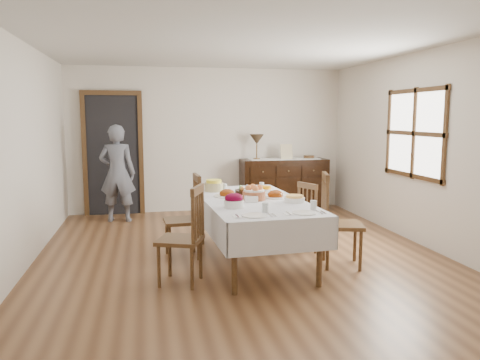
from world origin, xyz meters
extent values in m
plane|color=brown|center=(0.00, 0.00, 0.00)|extent=(6.00, 6.00, 0.00)
cube|color=silver|center=(0.00, 0.00, 2.60)|extent=(5.00, 6.00, 0.02)
cube|color=silver|center=(0.00, 3.00, 1.30)|extent=(5.00, 0.02, 2.60)
cube|color=silver|center=(0.00, -3.00, 1.30)|extent=(5.00, 0.02, 2.60)
cube|color=silver|center=(-2.50, 0.00, 1.30)|extent=(0.02, 6.00, 2.60)
cube|color=silver|center=(2.50, 0.00, 1.30)|extent=(0.02, 6.00, 2.60)
cube|color=white|center=(2.49, 0.30, 1.50)|extent=(0.02, 1.30, 1.10)
cube|color=#4C321A|center=(2.48, 0.30, 1.50)|extent=(0.03, 1.46, 1.26)
cube|color=black|center=(-1.70, 2.96, 1.05)|extent=(0.90, 0.06, 2.10)
cube|color=#4C321A|center=(-1.70, 2.94, 1.05)|extent=(1.04, 0.08, 2.18)
cube|color=silver|center=(0.08, -0.25, 0.74)|extent=(1.19, 2.23, 0.04)
cylinder|color=#4C321A|center=(-0.32, -1.21, 0.35)|extent=(0.06, 0.06, 0.70)
cylinder|color=#4C321A|center=(0.57, -1.17, 0.35)|extent=(0.06, 0.06, 0.70)
cylinder|color=#4C321A|center=(-0.41, 0.67, 0.35)|extent=(0.06, 0.06, 0.70)
cylinder|color=#4C321A|center=(0.48, 0.71, 0.35)|extent=(0.06, 0.06, 0.70)
cube|color=silver|center=(-0.47, -0.28, 0.59)|extent=(0.13, 2.22, 0.34)
cube|color=silver|center=(0.63, -0.22, 0.59)|extent=(0.13, 2.22, 0.34)
cube|color=silver|center=(0.13, -1.35, 0.59)|extent=(1.13, 0.07, 0.34)
cube|color=silver|center=(0.03, 0.85, 0.59)|extent=(1.13, 0.07, 0.34)
cube|color=#4C321A|center=(-0.81, -0.78, 0.46)|extent=(0.56, 0.56, 0.04)
cylinder|color=#4C321A|center=(-0.91, -0.55, 0.22)|extent=(0.04, 0.04, 0.44)
cylinder|color=#4C321A|center=(-1.04, -0.88, 0.22)|extent=(0.04, 0.04, 0.44)
cylinder|color=#4C321A|center=(-0.59, -0.68, 0.22)|extent=(0.04, 0.04, 0.44)
cylinder|color=#4C321A|center=(-0.71, -1.00, 0.22)|extent=(0.04, 0.04, 0.44)
cylinder|color=#4C321A|center=(-0.57, -0.68, 0.75)|extent=(0.04, 0.04, 0.57)
cylinder|color=#4C321A|center=(-0.70, -1.02, 0.75)|extent=(0.04, 0.04, 0.57)
cube|color=#4C321A|center=(-0.63, -0.85, 0.99)|extent=(0.19, 0.40, 0.08)
cylinder|color=#4C321A|center=(-0.60, -0.76, 0.73)|extent=(0.02, 0.02, 0.47)
cylinder|color=#4C321A|center=(-0.63, -0.85, 0.73)|extent=(0.02, 0.02, 0.47)
cylinder|color=#4C321A|center=(-0.67, -0.93, 0.73)|extent=(0.02, 0.02, 0.47)
cube|color=#4C321A|center=(-0.72, 0.13, 0.46)|extent=(0.45, 0.45, 0.04)
cylinder|color=#4C321A|center=(-0.91, 0.30, 0.22)|extent=(0.04, 0.04, 0.44)
cylinder|color=#4C321A|center=(-0.89, -0.05, 0.22)|extent=(0.04, 0.04, 0.44)
cylinder|color=#4C321A|center=(-0.56, 0.32, 0.22)|extent=(0.04, 0.04, 0.44)
cylinder|color=#4C321A|center=(-0.54, -0.03, 0.22)|extent=(0.04, 0.04, 0.44)
cylinder|color=#4C321A|center=(-0.54, 0.33, 0.74)|extent=(0.04, 0.04, 0.57)
cylinder|color=#4C321A|center=(-0.52, -0.04, 0.74)|extent=(0.04, 0.04, 0.57)
cube|color=#4C321A|center=(-0.53, 0.14, 0.98)|extent=(0.06, 0.41, 0.08)
cylinder|color=#4C321A|center=(-0.54, 0.24, 0.72)|extent=(0.02, 0.02, 0.47)
cylinder|color=#4C321A|center=(-0.53, 0.14, 0.72)|extent=(0.02, 0.02, 0.47)
cylinder|color=#4C321A|center=(-0.53, 0.05, 0.72)|extent=(0.02, 0.02, 0.47)
cube|color=#4C321A|center=(1.07, -0.58, 0.49)|extent=(0.56, 0.56, 0.04)
cylinder|color=#4C321A|center=(1.20, -0.80, 0.23)|extent=(0.04, 0.04, 0.47)
cylinder|color=#4C321A|center=(1.30, -0.45, 0.23)|extent=(0.04, 0.04, 0.47)
cylinder|color=#4C321A|center=(0.85, -0.71, 0.23)|extent=(0.04, 0.04, 0.47)
cylinder|color=#4C321A|center=(0.95, -0.35, 0.23)|extent=(0.04, 0.04, 0.47)
cylinder|color=#4C321A|center=(0.82, -0.71, 0.79)|extent=(0.04, 0.04, 0.60)
cylinder|color=#4C321A|center=(0.93, -0.34, 0.79)|extent=(0.04, 0.04, 0.60)
cube|color=#4C321A|center=(0.88, -0.52, 1.05)|extent=(0.16, 0.43, 0.09)
cylinder|color=#4C321A|center=(0.85, -0.62, 0.77)|extent=(0.02, 0.02, 0.50)
cylinder|color=#4C321A|center=(0.88, -0.52, 0.77)|extent=(0.02, 0.02, 0.50)
cylinder|color=#4C321A|center=(0.90, -0.43, 0.77)|extent=(0.02, 0.02, 0.50)
cube|color=#4C321A|center=(1.03, 0.15, 0.40)|extent=(0.49, 0.49, 0.04)
cylinder|color=#4C321A|center=(1.23, 0.07, 0.19)|extent=(0.03, 0.03, 0.38)
cylinder|color=#4C321A|center=(1.11, 0.35, 0.19)|extent=(0.03, 0.03, 0.38)
cylinder|color=#4C321A|center=(0.95, -0.05, 0.19)|extent=(0.03, 0.03, 0.38)
cylinder|color=#4C321A|center=(0.83, 0.23, 0.19)|extent=(0.03, 0.03, 0.38)
cylinder|color=#4C321A|center=(0.94, -0.06, 0.64)|extent=(0.04, 0.04, 0.49)
cylinder|color=#4C321A|center=(0.81, 0.23, 0.64)|extent=(0.04, 0.04, 0.49)
cube|color=#4C321A|center=(0.88, 0.08, 0.85)|extent=(0.17, 0.34, 0.07)
cylinder|color=#4C321A|center=(0.91, 0.01, 0.63)|extent=(0.02, 0.02, 0.41)
cylinder|color=#4C321A|center=(0.88, 0.08, 0.63)|extent=(0.02, 0.02, 0.41)
cylinder|color=#4C321A|center=(0.84, 0.15, 0.63)|extent=(0.02, 0.02, 0.41)
cube|color=black|center=(1.36, 2.72, 0.48)|extent=(1.58, 0.53, 0.95)
cube|color=black|center=(0.88, 2.45, 0.76)|extent=(0.44, 0.02, 0.19)
sphere|color=brown|center=(0.88, 2.43, 0.76)|extent=(0.03, 0.03, 0.03)
cube|color=black|center=(1.36, 2.45, 0.76)|extent=(0.44, 0.02, 0.19)
sphere|color=brown|center=(1.36, 2.43, 0.76)|extent=(0.03, 0.03, 0.03)
cube|color=black|center=(1.83, 2.45, 0.76)|extent=(0.44, 0.02, 0.19)
sphere|color=brown|center=(1.83, 2.43, 0.76)|extent=(0.03, 0.03, 0.03)
imported|color=slate|center=(-1.60, 2.35, 0.86)|extent=(0.58, 0.43, 1.71)
cylinder|color=#96502E|center=(0.09, -0.28, 0.81)|extent=(0.27, 0.27, 0.10)
cylinder|color=white|center=(0.09, -0.28, 0.88)|extent=(0.24, 0.24, 0.02)
sphere|color=#D36F37|center=(0.16, -0.28, 0.91)|extent=(0.08, 0.08, 0.08)
sphere|color=#D36F37|center=(0.09, -0.21, 0.91)|extent=(0.08, 0.08, 0.08)
sphere|color=#D36F37|center=(0.02, -0.28, 0.91)|extent=(0.08, 0.08, 0.08)
sphere|color=#D36F37|center=(0.09, -0.35, 0.91)|extent=(0.08, 0.08, 0.08)
cylinder|color=black|center=(0.10, 0.19, 0.79)|extent=(0.29, 0.29, 0.05)
ellipsoid|color=pink|center=(0.18, 0.19, 0.83)|extent=(0.05, 0.05, 0.06)
ellipsoid|color=#70A1DD|center=(0.13, 0.27, 0.83)|extent=(0.05, 0.05, 0.06)
ellipsoid|color=#8DC770|center=(0.04, 0.24, 0.83)|extent=(0.05, 0.05, 0.06)
ellipsoid|color=#E38E40|center=(0.04, 0.15, 0.83)|extent=(0.05, 0.05, 0.06)
ellipsoid|color=#C387D6|center=(0.13, 0.12, 0.83)|extent=(0.05, 0.05, 0.06)
cylinder|color=white|center=(-0.18, 0.01, 0.77)|extent=(0.33, 0.33, 0.01)
ellipsoid|color=#742A05|center=(-0.18, 0.01, 0.80)|extent=(0.19, 0.16, 0.11)
cylinder|color=white|center=(0.37, -0.19, 0.77)|extent=(0.28, 0.28, 0.01)
ellipsoid|color=#742A05|center=(0.37, -0.19, 0.80)|extent=(0.19, 0.16, 0.11)
cylinder|color=white|center=(-0.22, -0.68, 0.80)|extent=(0.22, 0.22, 0.08)
ellipsoid|color=#5C001E|center=(-0.22, -0.68, 0.86)|extent=(0.20, 0.17, 0.11)
cylinder|color=white|center=(0.32, 0.16, 0.79)|extent=(0.23, 0.23, 0.06)
cylinder|color=orange|center=(0.32, 0.16, 0.84)|extent=(0.18, 0.18, 0.03)
cylinder|color=tan|center=(-0.28, 0.46, 0.82)|extent=(0.24, 0.24, 0.11)
cylinder|color=#FEEC3D|center=(-0.28, 0.46, 0.89)|extent=(0.20, 0.20, 0.04)
cylinder|color=white|center=(0.51, -0.51, 0.79)|extent=(0.24, 0.24, 0.06)
cylinder|color=#FCB956|center=(0.51, -0.51, 0.83)|extent=(0.20, 0.20, 0.02)
cube|color=white|center=(0.03, -0.41, 0.80)|extent=(0.14, 0.10, 0.07)
cylinder|color=white|center=(-0.11, -1.15, 0.77)|extent=(0.25, 0.25, 0.01)
cube|color=white|center=(-0.28, -1.15, 0.77)|extent=(0.09, 0.12, 0.01)
cube|color=silver|center=(-0.28, -1.15, 0.77)|extent=(0.02, 0.16, 0.01)
cube|color=silver|center=(0.05, -1.15, 0.77)|extent=(0.02, 0.18, 0.01)
cube|color=silver|center=(0.09, -1.15, 0.77)|extent=(0.02, 0.14, 0.01)
cylinder|color=silver|center=(0.04, -1.00, 0.81)|extent=(0.07, 0.07, 0.10)
cylinder|color=white|center=(0.42, -1.12, 0.77)|extent=(0.25, 0.25, 0.01)
cube|color=white|center=(0.25, -1.12, 0.77)|extent=(0.09, 0.12, 0.01)
cube|color=silver|center=(0.25, -1.12, 0.77)|extent=(0.02, 0.16, 0.01)
cube|color=silver|center=(0.58, -1.12, 0.77)|extent=(0.02, 0.18, 0.01)
cube|color=silver|center=(0.62, -1.12, 0.77)|extent=(0.02, 0.14, 0.01)
cylinder|color=silver|center=(0.57, -0.97, 0.81)|extent=(0.07, 0.07, 0.10)
cylinder|color=silver|center=(-0.13, 0.49, 0.81)|extent=(0.06, 0.06, 0.09)
cylinder|color=silver|center=(0.38, 0.51, 0.81)|extent=(0.06, 0.06, 0.09)
cube|color=white|center=(1.36, 2.70, 0.96)|extent=(1.30, 0.35, 0.01)
cylinder|color=brown|center=(0.84, 2.72, 0.97)|extent=(0.12, 0.12, 0.03)
cylinder|color=brown|center=(0.84, 2.72, 1.11)|extent=(0.02, 0.02, 0.25)
cone|color=#3D2F1E|center=(0.84, 2.72, 1.32)|extent=(0.26, 0.26, 0.18)
cube|color=#C7B88C|center=(1.38, 2.64, 1.09)|extent=(0.22, 0.08, 0.28)
cylinder|color=#4C321A|center=(1.85, 2.74, 0.98)|extent=(0.20, 0.20, 0.06)
camera|label=1|loc=(-1.14, -5.53, 1.74)|focal=35.00mm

